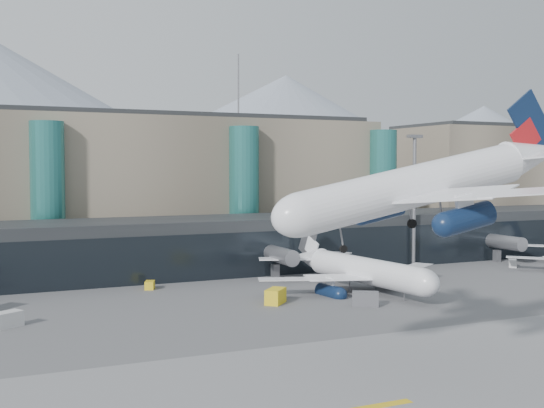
% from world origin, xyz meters
% --- Properties ---
extents(ground, '(900.00, 900.00, 0.00)m').
position_xyz_m(ground, '(0.00, 0.00, 0.00)').
color(ground, '#515154').
rests_on(ground, ground).
extents(concourse, '(170.00, 27.00, 10.00)m').
position_xyz_m(concourse, '(-0.02, 57.73, 4.97)').
color(concourse, black).
rests_on(concourse, ground).
extents(terminal_main, '(130.00, 30.00, 31.00)m').
position_xyz_m(terminal_main, '(-25.00, 90.00, 15.44)').
color(terminal_main, gray).
rests_on(terminal_main, ground).
extents(terminal_east, '(70.00, 30.00, 31.00)m').
position_xyz_m(terminal_east, '(95.00, 90.00, 15.44)').
color(terminal_east, gray).
rests_on(terminal_east, ground).
extents(teal_towers, '(116.40, 19.40, 46.00)m').
position_xyz_m(teal_towers, '(-14.99, 74.01, 14.01)').
color(teal_towers, '#28716C').
rests_on(teal_towers, ground).
extents(mountain_ridge, '(910.00, 400.00, 110.00)m').
position_xyz_m(mountain_ridge, '(15.97, 380.00, 45.74)').
color(mountain_ridge, gray).
rests_on(mountain_ridge, ground).
extents(lightmast_mid, '(3.00, 1.20, 25.60)m').
position_xyz_m(lightmast_mid, '(30.00, 48.00, 14.42)').
color(lightmast_mid, slate).
rests_on(lightmast_mid, ground).
extents(hero_jet, '(33.46, 34.61, 11.14)m').
position_xyz_m(hero_jet, '(-8.15, -8.59, 18.91)').
color(hero_jet, white).
rests_on(hero_jet, ground).
extents(jet_parked_mid, '(35.77, 35.60, 11.59)m').
position_xyz_m(jet_parked_mid, '(6.87, 32.45, 4.38)').
color(jet_parked_mid, white).
rests_on(jet_parked_mid, ground).
extents(veh_a, '(3.86, 3.36, 1.89)m').
position_xyz_m(veh_a, '(-44.84, 26.51, 0.95)').
color(veh_a, silver).
rests_on(veh_a, ground).
extents(veh_b, '(2.11, 2.60, 1.30)m').
position_xyz_m(veh_b, '(-22.83, 44.87, 0.65)').
color(veh_b, yellow).
rests_on(veh_b, ground).
extents(veh_c, '(4.09, 3.55, 2.02)m').
position_xyz_m(veh_c, '(1.29, 19.53, 1.01)').
color(veh_c, '#515156').
rests_on(veh_c, ground).
extents(veh_d, '(2.76, 2.87, 1.49)m').
position_xyz_m(veh_d, '(47.22, 39.69, 0.74)').
color(veh_d, silver).
rests_on(veh_d, ground).
extents(veh_h, '(4.12, 4.20, 2.13)m').
position_xyz_m(veh_h, '(-9.40, 26.26, 1.07)').
color(veh_h, yellow).
rests_on(veh_h, ground).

